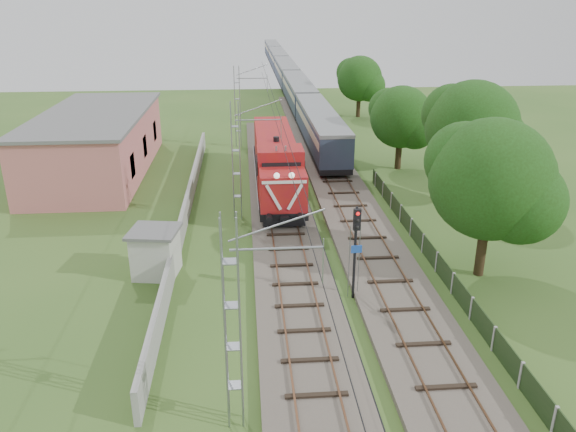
{
  "coord_description": "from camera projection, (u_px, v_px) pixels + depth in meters",
  "views": [
    {
      "loc": [
        -2.43,
        -24.18,
        14.26
      ],
      "look_at": [
        0.02,
        6.5,
        2.2
      ],
      "focal_mm": 35.0,
      "sensor_mm": 36.0,
      "label": 1
    }
  ],
  "objects": [
    {
      "name": "tree_d",
      "position": [
        360.0,
        79.0,
        69.62
      ],
      "size": [
        5.83,
        5.55,
        7.55
      ],
      "color": "#3E2B19",
      "rests_on": "ground"
    },
    {
      "name": "signal_post",
      "position": [
        356.0,
        237.0,
        27.21
      ],
      "size": [
        0.54,
        0.42,
        4.91
      ],
      "color": "black",
      "rests_on": "ground"
    },
    {
      "name": "fence",
      "position": [
        437.0,
        262.0,
        30.98
      ],
      "size": [
        0.12,
        32.0,
        1.2
      ],
      "color": "black",
      "rests_on": "ground"
    },
    {
      "name": "tree_c",
      "position": [
        402.0,
        118.0,
        48.24
      ],
      "size": [
        5.61,
        5.34,
        7.27
      ],
      "color": "#3E2B19",
      "rests_on": "ground"
    },
    {
      "name": "boundary_wall",
      "position": [
        186.0,
        209.0,
        38.2
      ],
      "size": [
        0.25,
        40.0,
        1.5
      ],
      "primitive_type": "cube",
      "color": "#9E9E99",
      "rests_on": "ground"
    },
    {
      "name": "relay_hut",
      "position": [
        156.0,
        252.0,
        30.45
      ],
      "size": [
        2.91,
        2.91,
        2.64
      ],
      "color": "beige",
      "rests_on": "ground"
    },
    {
      "name": "track_main",
      "position": [
        287.0,
        244.0,
        34.25
      ],
      "size": [
        4.2,
        70.0,
        0.45
      ],
      "color": "#6B6054",
      "rests_on": "ground"
    },
    {
      "name": "catenary",
      "position": [
        237.0,
        161.0,
        37.26
      ],
      "size": [
        3.31,
        70.0,
        8.0
      ],
      "color": "gray",
      "rests_on": "ground"
    },
    {
      "name": "tree_a",
      "position": [
        493.0,
        181.0,
        28.92
      ],
      "size": [
        6.68,
        6.36,
        8.66
      ],
      "color": "#3E2B19",
      "rests_on": "ground"
    },
    {
      "name": "ground",
      "position": [
        298.0,
        305.0,
        27.82
      ],
      "size": [
        140.0,
        140.0,
        0.0
      ],
      "primitive_type": "plane",
      "color": "#365A21",
      "rests_on": "ground"
    },
    {
      "name": "coach_rake",
      "position": [
        286.0,
        72.0,
        95.09
      ],
      "size": [
        2.88,
        107.67,
        3.33
      ],
      "color": "black",
      "rests_on": "ground"
    },
    {
      "name": "locomotive",
      "position": [
        276.0,
        161.0,
        43.64
      ],
      "size": [
        3.14,
        17.93,
        4.55
      ],
      "color": "black",
      "rests_on": "ground"
    },
    {
      "name": "station_building",
      "position": [
        97.0,
        142.0,
        48.03
      ],
      "size": [
        8.4,
        20.4,
        5.22
      ],
      "color": "#BF6866",
      "rests_on": "ground"
    },
    {
      "name": "tree_b",
      "position": [
        473.0,
        128.0,
        39.71
      ],
      "size": [
        6.9,
        6.57,
        8.95
      ],
      "color": "#3E2B19",
      "rests_on": "ground"
    },
    {
      "name": "track_side",
      "position": [
        335.0,
        178.0,
        46.69
      ],
      "size": [
        4.2,
        80.0,
        0.45
      ],
      "color": "#6B6054",
      "rests_on": "ground"
    }
  ]
}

